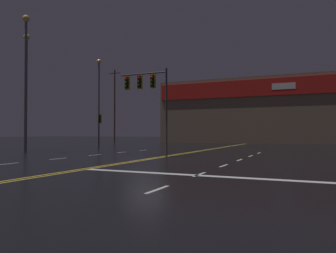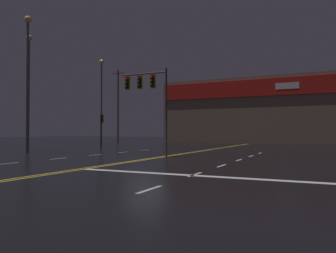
# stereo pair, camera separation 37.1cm
# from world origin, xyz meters

# --- Properties ---
(ground_plane) EXTENTS (200.00, 200.00, 0.00)m
(ground_plane) POSITION_xyz_m (0.00, 0.00, 0.00)
(ground_plane) COLOR black
(road_markings) EXTENTS (15.16, 60.00, 0.01)m
(road_markings) POSITION_xyz_m (0.98, -1.10, 0.00)
(road_markings) COLOR gold
(road_markings) RESTS_ON ground
(traffic_signal_median) EXTENTS (3.57, 0.36, 5.86)m
(traffic_signal_median) POSITION_xyz_m (-1.34, 2.43, 4.58)
(traffic_signal_median) COLOR #38383D
(traffic_signal_median) RESTS_ON ground
(traffic_signal_corner_northwest) EXTENTS (0.42, 0.36, 3.55)m
(traffic_signal_corner_northwest) POSITION_xyz_m (-11.18, 10.65, 2.61)
(traffic_signal_corner_northwest) COLOR #38383D
(traffic_signal_corner_northwest) RESTS_ON ground
(streetlight_near_left) EXTENTS (0.56, 0.56, 10.91)m
(streetlight_near_left) POSITION_xyz_m (-11.73, 1.71, 6.83)
(streetlight_near_left) COLOR #59595E
(streetlight_near_left) RESTS_ON ground
(streetlight_far_left) EXTENTS (0.56, 0.56, 10.41)m
(streetlight_far_left) POSITION_xyz_m (-14.35, 4.16, 6.55)
(streetlight_far_left) COLOR #59595E
(streetlight_far_left) RESTS_ON ground
(streetlight_far_median) EXTENTS (0.56, 0.56, 10.25)m
(streetlight_far_median) POSITION_xyz_m (-14.06, 14.49, 6.47)
(streetlight_far_median) COLOR #59595E
(streetlight_far_median) RESTS_ON ground
(building_backdrop) EXTENTS (28.99, 10.23, 9.99)m
(building_backdrop) POSITION_xyz_m (0.00, 37.19, 5.01)
(building_backdrop) COLOR #7A6651
(building_backdrop) RESTS_ON ground
(utility_pole_row) EXTENTS (45.84, 0.26, 12.48)m
(utility_pole_row) POSITION_xyz_m (-0.61, 30.46, 6.44)
(utility_pole_row) COLOR #4C3828
(utility_pole_row) RESTS_ON ground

